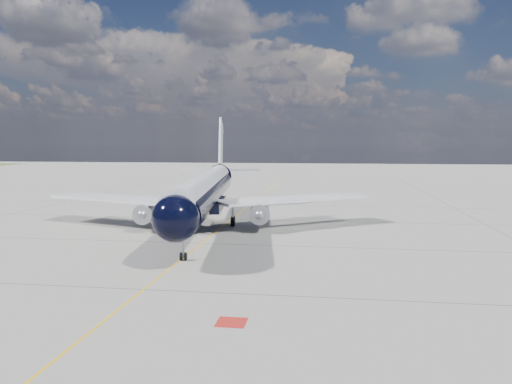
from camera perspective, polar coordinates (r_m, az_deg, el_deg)
ground at (r=66.97m, az=-1.96°, el=-2.48°), size 320.00×320.00×0.00m
taxiway_centerline at (r=62.11m, az=-2.78°, el=-3.13°), size 0.16×160.00×0.01m
red_marking at (r=27.44m, az=-2.83°, el=-14.65°), size 1.60×1.60×0.01m
main_airliner at (r=56.96m, az=-5.71°, el=0.23°), size 37.50×45.96×13.29m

